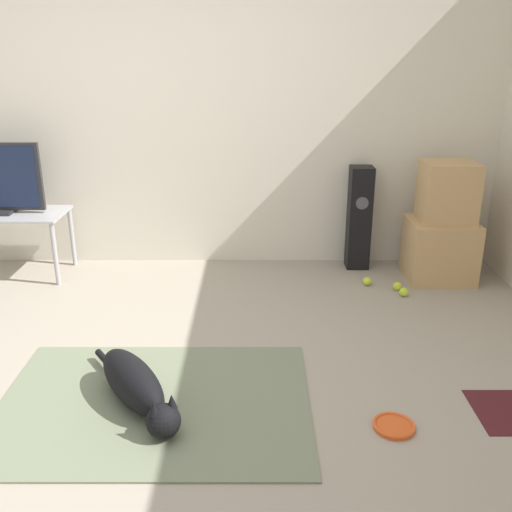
% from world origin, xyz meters
% --- Properties ---
extents(ground_plane, '(12.00, 12.00, 0.00)m').
position_xyz_m(ground_plane, '(0.00, 0.00, 0.00)').
color(ground_plane, '#9E9384').
extents(wall_back, '(8.00, 0.06, 2.55)m').
position_xyz_m(wall_back, '(0.00, 2.10, 1.27)').
color(wall_back, silver).
rests_on(wall_back, ground_plane).
extents(area_rug, '(1.60, 1.16, 0.01)m').
position_xyz_m(area_rug, '(0.08, -0.06, 0.01)').
color(area_rug, slate).
rests_on(area_rug, ground_plane).
extents(dog, '(0.59, 0.79, 0.24)m').
position_xyz_m(dog, '(0.00, -0.09, 0.13)').
color(dog, black).
rests_on(dog, area_rug).
extents(frisbee, '(0.20, 0.20, 0.03)m').
position_xyz_m(frisbee, '(1.27, -0.26, 0.01)').
color(frisbee, '#DB511E').
rests_on(frisbee, ground_plane).
extents(cardboard_box_lower, '(0.50, 0.45, 0.48)m').
position_xyz_m(cardboard_box_lower, '(2.05, 1.66, 0.24)').
color(cardboard_box_lower, tan).
rests_on(cardboard_box_lower, ground_plane).
extents(cardboard_box_upper, '(0.40, 0.36, 0.45)m').
position_xyz_m(cardboard_box_upper, '(2.06, 1.67, 0.70)').
color(cardboard_box_upper, tan).
rests_on(cardboard_box_upper, cardboard_box_lower).
extents(floor_speaker, '(0.18, 0.19, 0.85)m').
position_xyz_m(floor_speaker, '(1.45, 1.92, 0.42)').
color(floor_speaker, black).
rests_on(floor_speaker, ground_plane).
extents(tennis_ball_by_boxes, '(0.07, 0.07, 0.07)m').
position_xyz_m(tennis_ball_by_boxes, '(1.68, 1.41, 0.03)').
color(tennis_ball_by_boxes, '#C6E033').
rests_on(tennis_ball_by_boxes, ground_plane).
extents(tennis_ball_near_speaker, '(0.07, 0.07, 0.07)m').
position_xyz_m(tennis_ball_near_speaker, '(1.47, 1.51, 0.03)').
color(tennis_ball_near_speaker, '#C6E033').
rests_on(tennis_ball_near_speaker, ground_plane).
extents(tennis_ball_loose_on_carpet, '(0.07, 0.07, 0.07)m').
position_xyz_m(tennis_ball_loose_on_carpet, '(1.70, 1.31, 0.03)').
color(tennis_ball_loose_on_carpet, '#C6E033').
rests_on(tennis_ball_loose_on_carpet, ground_plane).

